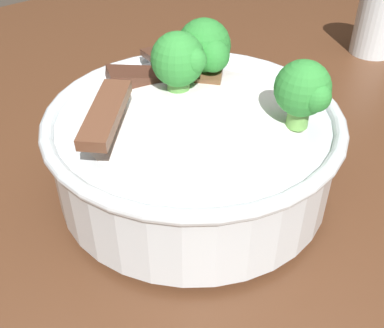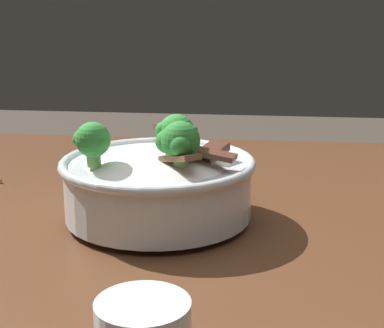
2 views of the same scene
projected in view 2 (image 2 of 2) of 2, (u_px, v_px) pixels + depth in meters
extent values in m
cube|color=#56331E|center=(152.00, 255.00, 0.75)|extent=(1.21, 1.08, 0.05)
cylinder|color=silver|center=(155.00, 217.00, 0.79)|extent=(0.10, 0.10, 0.01)
cylinder|color=silver|center=(155.00, 189.00, 0.78)|extent=(0.24, 0.24, 0.07)
torus|color=silver|center=(154.00, 163.00, 0.77)|extent=(0.25, 0.25, 0.01)
ellipsoid|color=white|center=(155.00, 175.00, 0.78)|extent=(0.22, 0.22, 0.07)
cube|color=brown|center=(175.00, 129.00, 0.83)|extent=(0.07, 0.07, 0.01)
cube|color=#563323|center=(209.00, 153.00, 0.73)|extent=(0.07, 0.04, 0.01)
cube|color=brown|center=(180.00, 157.00, 0.71)|extent=(0.06, 0.06, 0.02)
cube|color=#4C2B1E|center=(211.00, 152.00, 0.77)|extent=(0.05, 0.06, 0.02)
cylinder|color=#6BA84C|center=(181.00, 161.00, 0.72)|extent=(0.02, 0.02, 0.02)
sphere|color=#2D8433|center=(180.00, 141.00, 0.72)|extent=(0.05, 0.05, 0.05)
sphere|color=#2D8433|center=(167.00, 142.00, 0.72)|extent=(0.03, 0.03, 0.03)
sphere|color=#2D8433|center=(181.00, 146.00, 0.70)|extent=(0.03, 0.03, 0.03)
cylinder|color=#5B9947|center=(177.00, 152.00, 0.76)|extent=(0.02, 0.02, 0.02)
sphere|color=green|center=(177.00, 132.00, 0.75)|extent=(0.05, 0.05, 0.05)
sphere|color=green|center=(164.00, 130.00, 0.75)|extent=(0.02, 0.02, 0.02)
sphere|color=green|center=(184.00, 134.00, 0.74)|extent=(0.03, 0.03, 0.03)
cylinder|color=#6BA84C|center=(94.00, 159.00, 0.73)|extent=(0.02, 0.02, 0.02)
sphere|color=green|center=(93.00, 140.00, 0.72)|extent=(0.04, 0.04, 0.04)
sphere|color=green|center=(82.00, 139.00, 0.73)|extent=(0.02, 0.02, 0.02)
sphere|color=green|center=(100.00, 141.00, 0.71)|extent=(0.02, 0.02, 0.02)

